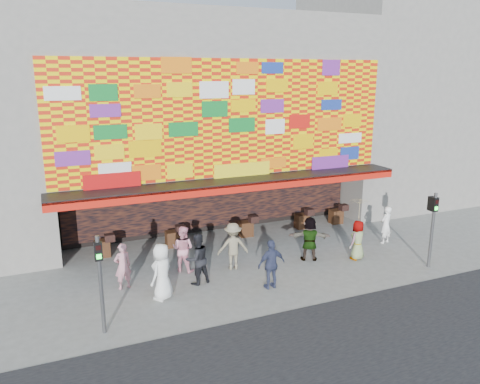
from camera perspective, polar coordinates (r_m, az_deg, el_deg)
The scene contains 16 objects.
ground at distance 17.77m, azimuth 3.73°, elevation -10.38°, with size 90.00×90.00×0.00m, color slate.
road_strip at distance 13.06m, azimuth 17.49°, elevation -20.94°, with size 30.00×8.00×0.02m, color black.
shop_building at distance 23.83m, azimuth -4.98°, elevation 8.99°, with size 15.20×9.40×10.00m.
neighbor_right at distance 30.27m, azimuth 19.66°, elevation 10.80°, with size 11.00×8.00×12.00m, color gray.
signal_left at distance 14.08m, azimuth -16.70°, elevation -9.54°, with size 0.22×0.20×3.00m.
signal_right at distance 19.49m, azimuth 22.46°, elevation -3.37°, with size 0.22×0.20×3.00m.
ped_a at distance 16.04m, azimuth -9.49°, elevation -9.56°, with size 0.95×0.62×1.95m, color white.
ped_b at distance 17.09m, azimuth -14.10°, elevation -8.75°, with size 0.62×0.40×1.69m, color #D18797.
ped_c at distance 16.99m, azimuth -5.24°, elevation -8.13°, with size 0.92×0.72×1.89m, color black.
ped_d at distance 18.16m, azimuth -0.87°, elevation -6.61°, with size 1.20×0.69×1.86m, color gray.
ped_e at distance 16.64m, azimuth 3.86°, elevation -8.77°, with size 1.05×0.44×1.80m, color #353B5D.
ped_f at distance 19.22m, azimuth 8.49°, elevation -5.63°, with size 1.69×0.54×1.82m, color gray.
ped_g at distance 19.71m, azimuth 14.15°, elevation -5.70°, with size 0.80×0.52×1.64m, color gray.
ped_h at distance 21.87m, azimuth 17.35°, elevation -3.85°, with size 0.62×0.40×1.69m, color white.
ped_i at distance 18.11m, azimuth -6.97°, elevation -6.89°, with size 0.87×0.68×1.80m, color #F69FB6.
parasol at distance 19.31m, azimuth 14.39°, elevation -2.03°, with size 1.07×1.08×1.81m.
Camera 1 is at (-7.32, -14.40, 7.40)m, focal length 35.00 mm.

